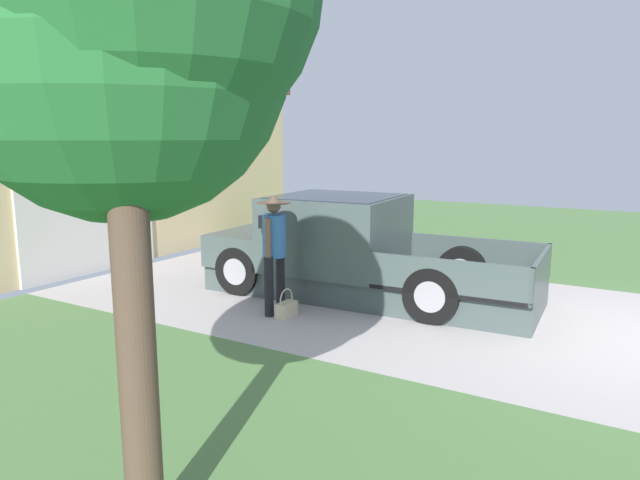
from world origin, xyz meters
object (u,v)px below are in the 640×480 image
person_with_hat (274,243)px  wheeled_trash_bin (271,221)px  handbag (286,308)px  front_yard_tree (131,17)px  house_with_garage (38,148)px  pickup_truck (345,251)px

person_with_hat → wheeled_trash_bin: person_with_hat is taller
wheeled_trash_bin → person_with_hat: bearing=-144.0°
handbag → front_yard_tree: 5.37m
person_with_hat → handbag: 0.96m
front_yard_tree → house_with_garage: bearing=59.6°
person_with_hat → front_yard_tree: 5.05m
person_with_hat → handbag: size_ratio=4.17×
pickup_truck → wheeled_trash_bin: pickup_truck is taller
house_with_garage → person_with_hat: bearing=-101.6°
handbag → house_with_garage: house_with_garage is taller
wheeled_trash_bin → handbag: bearing=-142.4°
handbag → front_yard_tree: (-4.04, -1.62, 3.15)m
handbag → wheeled_trash_bin: size_ratio=0.40×
house_with_garage → handbag: bearing=-101.8°
handbag → house_with_garage: (1.70, 8.16, 2.20)m
handbag → pickup_truck: bearing=-4.3°
pickup_truck → front_yard_tree: size_ratio=1.17×
handbag → front_yard_tree: bearing=-158.1°
pickup_truck → house_with_garage: 8.43m
front_yard_tree → wheeled_trash_bin: front_yard_tree is taller
pickup_truck → handbag: (-1.56, 0.12, -0.59)m
front_yard_tree → person_with_hat: bearing=24.5°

